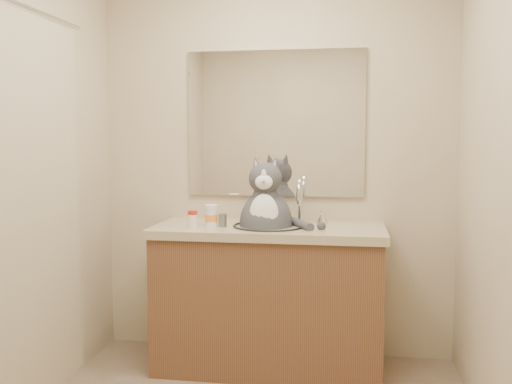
# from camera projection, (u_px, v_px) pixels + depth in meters

# --- Properties ---
(room) EXTENTS (2.22, 2.52, 2.42)m
(room) POSITION_uv_depth(u_px,v_px,m) (237.00, 177.00, 2.34)
(room) COLOR #85705C
(room) RESTS_ON ground
(vanity) EXTENTS (1.34, 0.59, 1.12)m
(vanity) POSITION_uv_depth(u_px,v_px,m) (269.00, 294.00, 3.36)
(vanity) COLOR brown
(vanity) RESTS_ON ground
(mirror) EXTENTS (1.10, 0.02, 0.90)m
(mirror) POSITION_uv_depth(u_px,v_px,m) (275.00, 124.00, 3.53)
(mirror) COLOR white
(mirror) RESTS_ON room
(shower_curtain) EXTENTS (0.02, 1.30, 1.93)m
(shower_curtain) POSITION_uv_depth(u_px,v_px,m) (18.00, 210.00, 2.62)
(shower_curtain) COLOR beige
(shower_curtain) RESTS_ON ground
(cat) EXTENTS (0.46, 0.36, 0.62)m
(cat) POSITION_uv_depth(u_px,v_px,m) (266.00, 219.00, 3.32)
(cat) COLOR #48484D
(cat) RESTS_ON vanity
(pill_bottle_redcap) EXTENTS (0.07, 0.07, 0.10)m
(pill_bottle_redcap) POSITION_uv_depth(u_px,v_px,m) (193.00, 219.00, 3.26)
(pill_bottle_redcap) COLOR white
(pill_bottle_redcap) RESTS_ON vanity
(pill_bottle_orange) EXTENTS (0.09, 0.09, 0.13)m
(pill_bottle_orange) POSITION_uv_depth(u_px,v_px,m) (211.00, 216.00, 3.29)
(pill_bottle_orange) COLOR white
(pill_bottle_orange) RESTS_ON vanity
(grey_canister) EXTENTS (0.06, 0.06, 0.08)m
(grey_canister) POSITION_uv_depth(u_px,v_px,m) (223.00, 220.00, 3.28)
(grey_canister) COLOR slate
(grey_canister) RESTS_ON vanity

